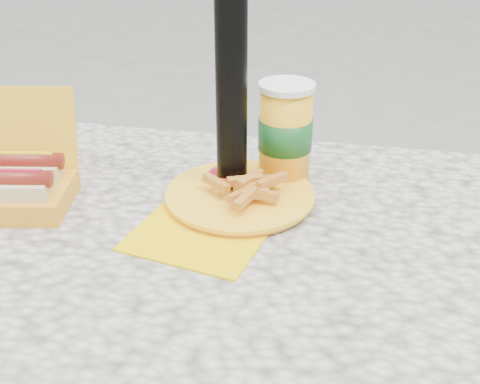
# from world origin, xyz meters

# --- Properties ---
(picnic_table) EXTENTS (1.20, 0.80, 0.75)m
(picnic_table) POSITION_xyz_m (0.00, 0.00, 0.64)
(picnic_table) COLOR beige
(picnic_table) RESTS_ON ground
(hotdog_box) EXTENTS (0.24, 0.20, 0.17)m
(hotdog_box) POSITION_xyz_m (-0.35, 0.05, 0.79)
(hotdog_box) COLOR yellow
(hotdog_box) RESTS_ON picnic_table
(fries_plate) EXTENTS (0.27, 0.34, 0.05)m
(fries_plate) POSITION_xyz_m (0.02, 0.12, 0.76)
(fries_plate) COLOR #F9C500
(fries_plate) RESTS_ON picnic_table
(soda_cup) EXTENTS (0.09, 0.09, 0.18)m
(soda_cup) POSITION_xyz_m (0.08, 0.22, 0.84)
(soda_cup) COLOR #FFB119
(soda_cup) RESTS_ON picnic_table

